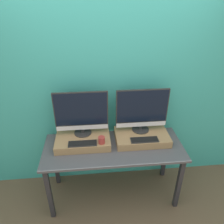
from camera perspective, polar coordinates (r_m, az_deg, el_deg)
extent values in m
plane|color=brown|center=(2.94, 1.07, -25.18)|extent=(12.00, 12.00, 0.00)
cube|color=teal|center=(2.66, -0.45, 5.06)|extent=(8.00, 0.04, 2.60)
cube|color=#47474C|center=(2.60, 0.40, -9.29)|extent=(1.63, 0.65, 0.03)
cube|color=#232328|center=(2.72, -16.02, -19.93)|extent=(0.05, 0.05, 0.76)
cube|color=#232328|center=(2.84, 17.06, -17.53)|extent=(0.05, 0.05, 0.76)
cube|color=#232328|center=(3.09, -14.56, -12.46)|extent=(0.05, 0.05, 0.76)
cube|color=#232328|center=(3.20, 13.69, -10.72)|extent=(0.05, 0.05, 0.76)
cube|color=#99754C|center=(2.63, -7.57, -7.30)|extent=(0.64, 0.40, 0.09)
cylinder|color=#282828|center=(2.67, -7.61, -5.32)|extent=(0.21, 0.21, 0.01)
cylinder|color=#282828|center=(2.66, -7.65, -4.82)|extent=(0.04, 0.04, 0.04)
cube|color=#282828|center=(2.52, -8.04, 0.17)|extent=(0.62, 0.02, 0.49)
cube|color=black|center=(2.49, -8.10, 0.61)|extent=(0.59, 0.00, 0.40)
cube|color=silver|center=(2.62, -7.73, -4.05)|extent=(0.61, 0.00, 0.06)
cube|color=#2D2D2D|center=(2.49, -7.70, -8.18)|extent=(0.32, 0.11, 0.01)
cube|color=black|center=(2.49, -7.71, -8.05)|extent=(0.31, 0.10, 0.00)
cylinder|color=#9E332D|center=(2.47, -2.75, -7.33)|extent=(0.08, 0.08, 0.08)
cube|color=#99754C|center=(2.69, 7.75, -6.41)|extent=(0.64, 0.40, 0.09)
cylinder|color=#282828|center=(2.73, 7.44, -4.49)|extent=(0.21, 0.21, 0.01)
cylinder|color=#282828|center=(2.71, 7.48, -4.00)|extent=(0.04, 0.04, 0.04)
cube|color=#282828|center=(2.58, 7.86, 0.92)|extent=(0.62, 0.02, 0.49)
cube|color=black|center=(2.55, 7.97, 1.36)|extent=(0.59, 0.00, 0.40)
cube|color=silver|center=(2.67, 7.61, -3.23)|extent=(0.61, 0.00, 0.06)
cube|color=#2D2D2D|center=(2.56, 8.47, -7.22)|extent=(0.32, 0.11, 0.01)
cube|color=black|center=(2.55, 8.49, -7.08)|extent=(0.31, 0.10, 0.00)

